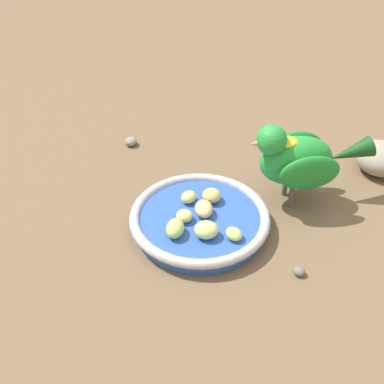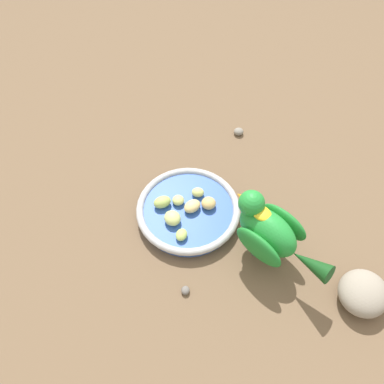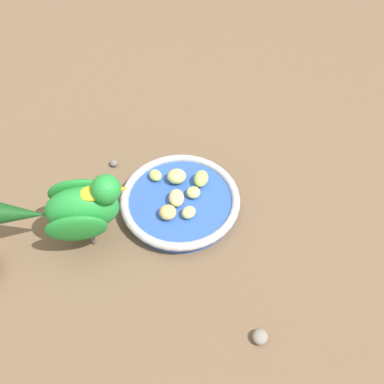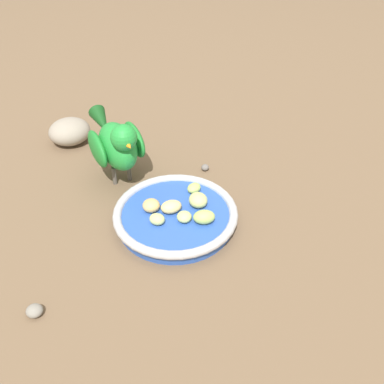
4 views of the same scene
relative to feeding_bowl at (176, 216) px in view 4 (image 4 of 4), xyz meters
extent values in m
plane|color=brown|center=(-0.03, -0.01, -0.02)|extent=(4.00, 4.00, 0.00)
cylinder|color=#2D56B7|center=(0.00, 0.00, 0.00)|extent=(0.20, 0.20, 0.02)
torus|color=#B7BABF|center=(0.00, 0.00, 0.01)|extent=(0.21, 0.21, 0.01)
ellipsoid|color=#B2CC66|center=(-0.04, 0.06, 0.01)|extent=(0.03, 0.03, 0.02)
ellipsoid|color=#B2CC66|center=(0.04, 0.03, 0.02)|extent=(0.04, 0.04, 0.02)
ellipsoid|color=#E5C67F|center=(-0.01, 0.00, 0.02)|extent=(0.03, 0.04, 0.02)
ellipsoid|color=#C6D17A|center=(0.00, 0.04, 0.02)|extent=(0.04, 0.04, 0.02)
ellipsoid|color=#C6D17A|center=(0.01, -0.04, 0.02)|extent=(0.03, 0.03, 0.02)
ellipsoid|color=tan|center=(-0.02, -0.03, 0.02)|extent=(0.04, 0.04, 0.02)
ellipsoid|color=#C6D17A|center=(0.02, 0.00, 0.01)|extent=(0.03, 0.03, 0.02)
cylinder|color=#59544C|center=(-0.15, -0.02, 0.00)|extent=(0.01, 0.01, 0.04)
cylinder|color=#59544C|center=(-0.16, -0.05, 0.00)|extent=(0.01, 0.01, 0.04)
ellipsoid|color=green|center=(-0.16, -0.03, 0.06)|extent=(0.12, 0.07, 0.08)
ellipsoid|color=#1E7F2D|center=(-0.17, 0.00, 0.06)|extent=(0.10, 0.03, 0.06)
ellipsoid|color=#1E7F2D|center=(-0.17, -0.07, 0.06)|extent=(0.10, 0.03, 0.06)
cone|color=#144719|center=(-0.25, -0.03, 0.06)|extent=(0.08, 0.04, 0.05)
sphere|color=green|center=(-0.12, -0.04, 0.10)|extent=(0.05, 0.05, 0.05)
cone|color=orange|center=(-0.09, -0.04, 0.10)|extent=(0.02, 0.02, 0.02)
ellipsoid|color=yellow|center=(-0.14, -0.03, 0.10)|extent=(0.04, 0.03, 0.01)
ellipsoid|color=gray|center=(-0.34, -0.08, 0.01)|extent=(0.09, 0.09, 0.05)
ellipsoid|color=slate|center=(-0.11, 0.12, -0.01)|extent=(0.02, 0.02, 0.01)
ellipsoid|color=gray|center=(0.07, -0.26, -0.01)|extent=(0.03, 0.03, 0.02)
camera|label=1|loc=(0.13, 0.53, 0.47)|focal=44.92mm
camera|label=2|loc=(-0.27, 0.28, 0.59)|focal=32.24mm
camera|label=3|loc=(-0.07, -0.46, 0.60)|focal=40.09mm
camera|label=4|loc=(0.51, -0.26, 0.50)|focal=42.26mm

